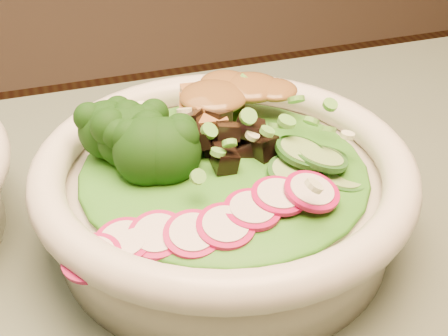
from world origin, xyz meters
name	(u,v)px	position (x,y,z in m)	size (l,w,h in m)	color
salad_bowl	(224,191)	(0.19, 0.13, 0.79)	(0.26, 0.26, 0.07)	silver
lettuce_bed	(224,167)	(0.19, 0.13, 0.81)	(0.20, 0.20, 0.02)	#236314
broccoli_florets	(133,147)	(0.13, 0.15, 0.82)	(0.08, 0.07, 0.04)	black
radish_slices	(223,222)	(0.17, 0.07, 0.81)	(0.11, 0.04, 0.02)	#A20C46
cucumber_slices	(319,157)	(0.24, 0.11, 0.82)	(0.07, 0.07, 0.03)	#7FB765
mushroom_heap	(225,141)	(0.19, 0.14, 0.82)	(0.07, 0.07, 0.04)	black
tofu_cubes	(231,109)	(0.21, 0.19, 0.82)	(0.09, 0.06, 0.03)	#9B5E33
peanut_sauce	(231,94)	(0.21, 0.19, 0.83)	(0.07, 0.05, 0.02)	brown
scallion_garnish	(224,138)	(0.19, 0.13, 0.83)	(0.18, 0.18, 0.02)	#5AAC3C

